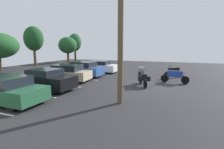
{
  "coord_description": "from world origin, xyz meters",
  "views": [
    {
      "loc": [
        -12.98,
        -1.73,
        2.97
      ],
      "look_at": [
        -0.24,
        3.01,
        0.72
      ],
      "focal_mm": 26.99,
      "sensor_mm": 36.0,
      "label": 1
    }
  ],
  "objects": [
    {
      "name": "car_green",
      "position": [
        -6.8,
        6.82,
        0.7
      ],
      "size": [
        1.96,
        4.88,
        1.43
      ],
      "color": "#235638",
      "rests_on": "ground"
    },
    {
      "name": "ground",
      "position": [
        0.0,
        0.0,
        -0.05
      ],
      "size": [
        44.0,
        44.0,
        0.1
      ],
      "primitive_type": "cube",
      "color": "#262628"
    },
    {
      "name": "motorcycle_third",
      "position": [
        1.63,
        -1.85,
        0.6
      ],
      "size": [
        0.62,
        2.25,
        1.28
      ],
      "color": "black",
      "rests_on": "ground"
    },
    {
      "name": "utility_pole",
      "position": [
        -4.77,
        0.87,
        4.39
      ],
      "size": [
        1.73,
        0.73,
        8.52
      ],
      "color": "brown",
      "rests_on": "ground"
    },
    {
      "name": "motorcycle_second",
      "position": [
        4.02,
        -1.7,
        0.6
      ],
      "size": [
        1.68,
        1.7,
        1.29
      ],
      "color": "black",
      "rests_on": "ground"
    },
    {
      "name": "car_white",
      "position": [
        4.8,
        6.66,
        0.67
      ],
      "size": [
        1.9,
        4.68,
        1.36
      ],
      "color": "white",
      "rests_on": "ground"
    },
    {
      "name": "tree_center",
      "position": [
        7.34,
        18.56,
        4.15
      ],
      "size": [
        2.86,
        2.86,
        6.04
      ],
      "color": "#4C3823",
      "rests_on": "ground"
    },
    {
      "name": "parking_stripes",
      "position": [
        -0.94,
        7.04,
        0.0
      ],
      "size": [
        14.23,
        4.74,
        0.01
      ],
      "color": "silver",
      "rests_on": "ground"
    },
    {
      "name": "tree_center_right",
      "position": [
        13.86,
        17.05,
        3.23
      ],
      "size": [
        3.38,
        3.38,
        4.76
      ],
      "color": "#4C3823",
      "rests_on": "ground"
    },
    {
      "name": "tree_left",
      "position": [
        17.39,
        17.73,
        3.84
      ],
      "size": [
        2.64,
        2.64,
        5.66
      ],
      "color": "#4C3823",
      "rests_on": "ground"
    },
    {
      "name": "motorcycle_touring",
      "position": [
        -0.21,
        0.49,
        0.65
      ],
      "size": [
        2.01,
        1.17,
        1.4
      ],
      "color": "black",
      "rests_on": "ground"
    },
    {
      "name": "car_blue",
      "position": [
        1.64,
        6.93,
        0.74
      ],
      "size": [
        2.0,
        4.42,
        1.49
      ],
      "color": "#2D519E",
      "rests_on": "ground"
    },
    {
      "name": "car_black",
      "position": [
        -3.79,
        6.78,
        0.7
      ],
      "size": [
        2.14,
        4.69,
        1.44
      ],
      "color": "black",
      "rests_on": "ground"
    },
    {
      "name": "car_champagne",
      "position": [
        -0.81,
        7.25,
        0.7
      ],
      "size": [
        2.06,
        4.85,
        1.44
      ],
      "color": "#C1B289",
      "rests_on": "ground"
    }
  ]
}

